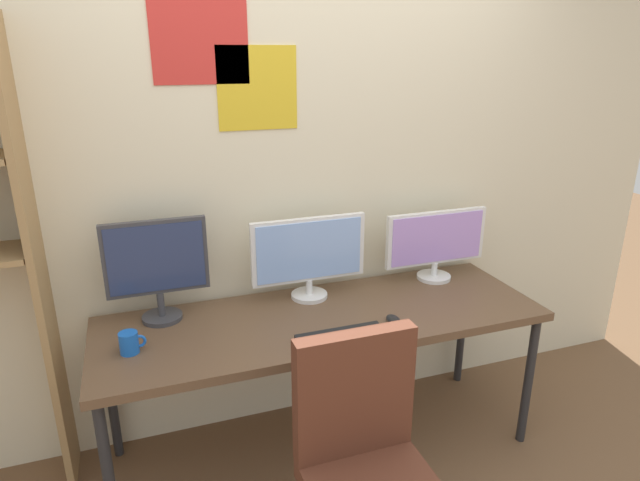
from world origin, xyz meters
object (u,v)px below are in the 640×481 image
monitor_center (309,254)px  computer_mouse (393,320)px  coffee_mug (130,343)px  monitor_left (157,265)px  keyboard_main (342,336)px  monitor_right (436,242)px  desk (324,325)px

monitor_center → computer_mouse: 0.52m
computer_mouse → coffee_mug: (-1.12, 0.13, 0.03)m
monitor_left → computer_mouse: bearing=-21.8°
keyboard_main → computer_mouse: bearing=11.1°
keyboard_main → computer_mouse: 0.27m
monitor_left → monitor_right: 1.41m
desk → monitor_center: size_ratio=3.60×
monitor_right → keyboard_main: monitor_right is taller
keyboard_main → monitor_center: bearing=90.0°
monitor_center → coffee_mug: size_ratio=5.38×
monitor_left → coffee_mug: bearing=-118.6°
desk → monitor_center: bearing=90.0°
monitor_left → monitor_center: 0.71m
desk → monitor_center: 0.35m
computer_mouse → monitor_center: bearing=124.7°
monitor_center → keyboard_main: size_ratio=1.48×
keyboard_main → coffee_mug: coffee_mug is taller
monitor_center → keyboard_main: (0.00, -0.44, -0.22)m
desk → keyboard_main: bearing=-90.0°
monitor_left → computer_mouse: monitor_left is taller
desk → monitor_right: monitor_right is taller
monitor_center → computer_mouse: bearing=-55.3°
monitor_left → monitor_center: (0.71, 0.00, -0.04)m
desk → monitor_center: monitor_center is taller
monitor_left → coffee_mug: size_ratio=4.43×
desk → coffee_mug: (-0.85, -0.05, 0.10)m
monitor_right → keyboard_main: size_ratio=1.48×
desk → monitor_right: 0.78m
monitor_left → monitor_right: monitor_left is taller
monitor_center → keyboard_main: 0.49m
monitor_left → computer_mouse: 1.08m
computer_mouse → coffee_mug: bearing=173.5°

